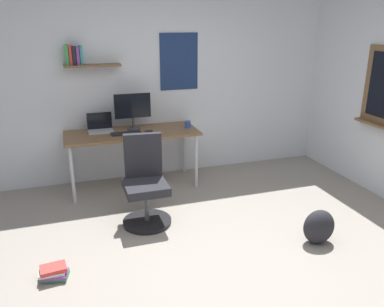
# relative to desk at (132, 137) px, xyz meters

# --- Properties ---
(ground_plane) EXTENTS (5.20, 5.20, 0.00)m
(ground_plane) POSITION_rel_desk_xyz_m (0.44, -2.04, -0.68)
(ground_plane) COLOR gray
(ground_plane) RESTS_ON ground
(wall_back) EXTENTS (5.00, 0.30, 2.60)m
(wall_back) POSITION_rel_desk_xyz_m (0.44, 0.41, 0.63)
(wall_back) COLOR silver
(wall_back) RESTS_ON ground
(desk) EXTENTS (1.65, 0.66, 0.74)m
(desk) POSITION_rel_desk_xyz_m (0.00, 0.00, 0.00)
(desk) COLOR brown
(desk) RESTS_ON ground
(office_chair) EXTENTS (0.52, 0.52, 0.95)m
(office_chair) POSITION_rel_desk_xyz_m (-0.04, -0.96, -0.27)
(office_chair) COLOR black
(office_chair) RESTS_ON ground
(laptop) EXTENTS (0.31, 0.21, 0.23)m
(laptop) POSITION_rel_desk_xyz_m (-0.37, 0.16, 0.12)
(laptop) COLOR #ADAFB5
(laptop) RESTS_ON desk
(monitor_primary) EXTENTS (0.46, 0.17, 0.46)m
(monitor_primary) POSITION_rel_desk_xyz_m (0.04, 0.11, 0.34)
(monitor_primary) COLOR #38383D
(monitor_primary) RESTS_ON desk
(keyboard) EXTENTS (0.37, 0.13, 0.02)m
(keyboard) POSITION_rel_desk_xyz_m (-0.08, -0.08, 0.08)
(keyboard) COLOR black
(keyboard) RESTS_ON desk
(computer_mouse) EXTENTS (0.10, 0.06, 0.03)m
(computer_mouse) POSITION_rel_desk_xyz_m (0.20, -0.08, 0.08)
(computer_mouse) COLOR #262628
(computer_mouse) RESTS_ON desk
(coffee_mug) EXTENTS (0.08, 0.08, 0.09)m
(coffee_mug) POSITION_rel_desk_xyz_m (0.73, -0.03, 0.11)
(coffee_mug) COLOR #334CA5
(coffee_mug) RESTS_ON desk
(backpack) EXTENTS (0.32, 0.22, 0.35)m
(backpack) POSITION_rel_desk_xyz_m (1.47, -1.92, -0.50)
(backpack) COLOR #232328
(backpack) RESTS_ON ground
(book_stack_on_floor) EXTENTS (0.25, 0.20, 0.12)m
(book_stack_on_floor) POSITION_rel_desk_xyz_m (-0.99, -1.72, -0.62)
(book_stack_on_floor) COLOR #3D934C
(book_stack_on_floor) RESTS_ON ground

